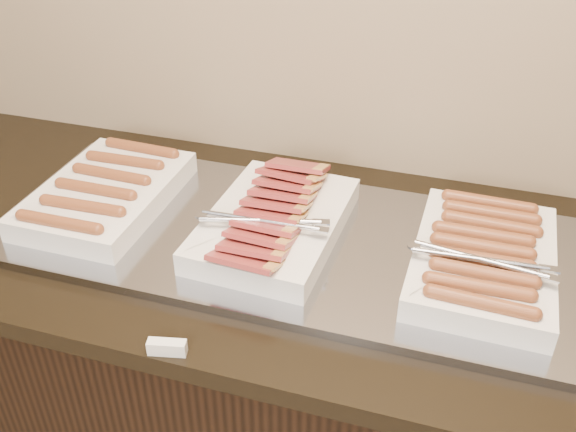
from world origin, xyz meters
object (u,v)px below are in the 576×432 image
object	(u,v)px
warming_tray	(280,238)
dish_right	(483,258)
dish_left	(106,193)
counter	(284,387)
dish_center	(274,221)

from	to	relation	value
warming_tray	dish_right	xyz separation A→B (m)	(0.41, -0.00, 0.04)
dish_left	dish_right	distance (m)	0.81
counter	dish_center	world-z (taller)	dish_center
warming_tray	dish_center	size ratio (longest dim) A/B	2.90
counter	dish_right	xyz separation A→B (m)	(0.40, -0.00, 0.50)
counter	warming_tray	xyz separation A→B (m)	(-0.01, 0.00, 0.46)
dish_left	dish_center	bearing A→B (deg)	-0.15
dish_right	dish_center	bearing A→B (deg)	-178.77
dish_center	dish_left	bearing A→B (deg)	-177.74
counter	warming_tray	distance (m)	0.46
counter	dish_right	distance (m)	0.64
counter	warming_tray	world-z (taller)	warming_tray
warming_tray	dish_center	xyz separation A→B (m)	(-0.01, -0.00, 0.04)
counter	dish_left	distance (m)	0.65
counter	dish_center	size ratio (longest dim) A/B	4.98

